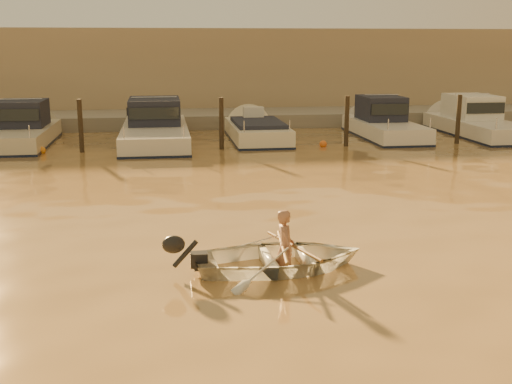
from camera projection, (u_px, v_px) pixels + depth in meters
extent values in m
plane|color=olive|center=(303.00, 269.00, 11.72)|extent=(160.00, 160.00, 0.00)
imported|color=silver|center=(280.00, 258.00, 11.69)|extent=(3.25, 2.42, 0.65)
imported|color=#A06950|center=(285.00, 247.00, 11.66)|extent=(0.37, 0.53, 1.40)
cylinder|color=brown|center=(293.00, 246.00, 11.69)|extent=(0.63, 2.04, 0.13)
cylinder|color=brown|center=(283.00, 246.00, 11.65)|extent=(0.29, 2.09, 0.13)
cylinder|color=#2D2319|center=(81.00, 129.00, 24.04)|extent=(0.18, 0.18, 2.20)
cylinder|color=#2D2319|center=(221.00, 126.00, 24.78)|extent=(0.18, 0.18, 2.20)
cylinder|color=#2D2319|center=(347.00, 124.00, 25.49)|extent=(0.18, 0.18, 2.20)
cylinder|color=#2D2319|center=(458.00, 122.00, 26.15)|extent=(0.18, 0.18, 2.20)
sphere|color=orange|center=(42.00, 150.00, 24.07)|extent=(0.30, 0.30, 0.30)
sphere|color=white|center=(151.00, 152.00, 23.78)|extent=(0.30, 0.30, 0.30)
sphere|color=orange|center=(323.00, 144.00, 25.54)|extent=(0.30, 0.30, 0.30)
sphere|color=silver|center=(432.00, 143.00, 25.89)|extent=(0.30, 0.30, 0.30)
cube|color=gray|center=(212.00, 122.00, 32.40)|extent=(52.00, 4.00, 1.00)
cube|color=#9E8466|center=(204.00, 72.00, 37.20)|extent=(46.00, 7.00, 4.80)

